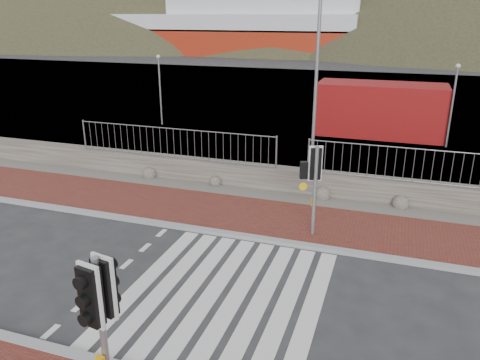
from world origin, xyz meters
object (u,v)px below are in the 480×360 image
(streetlight, at_px, (319,82))
(shipping_container, at_px, (380,110))
(ferry, at_px, (228,20))
(traffic_signal_far, at_px, (315,172))
(traffic_signal_near, at_px, (100,305))

(streetlight, bearing_deg, shipping_container, 57.50)
(ferry, relative_size, traffic_signal_far, 17.72)
(traffic_signal_near, distance_m, shipping_container, 21.60)
(ferry, distance_m, shipping_container, 57.43)
(traffic_signal_near, relative_size, shipping_container, 0.43)
(traffic_signal_near, height_order, streetlight, streetlight)
(traffic_signal_far, relative_size, streetlight, 0.40)
(traffic_signal_far, bearing_deg, traffic_signal_near, 53.41)
(traffic_signal_far, xyz_separation_m, shipping_container, (1.17, 13.70, -0.65))
(traffic_signal_far, xyz_separation_m, streetlight, (-0.71, 4.36, 1.96))
(traffic_signal_near, relative_size, streetlight, 0.41)
(traffic_signal_far, height_order, shipping_container, traffic_signal_far)
(streetlight, height_order, shipping_container, streetlight)
(ferry, xyz_separation_m, traffic_signal_far, (26.05, -64.12, -3.31))
(traffic_signal_near, distance_m, traffic_signal_far, 7.91)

